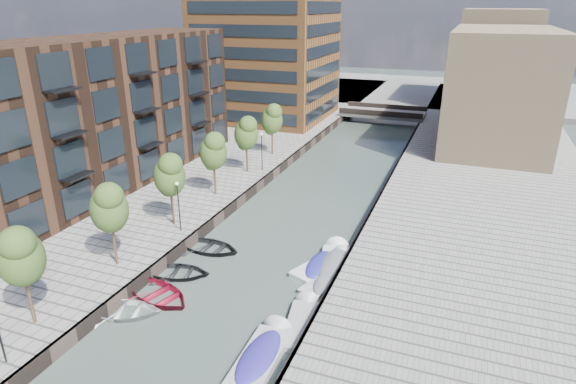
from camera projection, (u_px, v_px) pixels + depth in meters
The scene contains 29 objects.
water at pixel (326, 187), 49.99m from camera, with size 300.00×300.00×0.00m, color #38473F.
quay_left at pixel (57, 148), 61.73m from camera, with size 60.00×140.00×1.00m, color gray.
quay_right at pixel (492, 204), 44.50m from camera, with size 20.00×140.00×1.00m, color gray.
quay_wall_left at pixel (272, 176), 51.82m from camera, with size 0.25×140.00×1.00m, color #332823.
quay_wall_right at pixel (385, 190), 47.78m from camera, with size 0.25×140.00×1.00m, color #332823.
far_closure at pixel (407, 91), 102.00m from camera, with size 80.00×40.00×1.00m, color gray.
apartment_block at pixel (93, 116), 44.99m from camera, with size 8.00×38.00×14.00m, color black.
tower at pixel (267, 17), 71.53m from camera, with size 18.00×18.00×30.00m, color brown.
tan_block_near at pixel (499, 86), 60.90m from camera, with size 12.00×25.00×14.00m, color #98805D.
tan_block_far at pixel (496, 58), 83.16m from camera, with size 12.00×20.00×16.00m, color #98805D.
bridge at pixel (383, 113), 77.32m from camera, with size 13.00×6.00×1.30m.
tree_1 at pixel (20, 254), 25.63m from camera, with size 2.50×2.50×5.95m.
tree_2 at pixel (109, 206), 31.72m from camera, with size 2.50×2.50×5.95m.
tree_3 at pixel (169, 174), 37.81m from camera, with size 2.50×2.50×5.95m.
tree_4 at pixel (213, 150), 43.90m from camera, with size 2.50×2.50×5.95m.
tree_5 at pixel (246, 132), 49.99m from camera, with size 2.50×2.50×5.95m.
tree_6 at pixel (272, 118), 56.08m from camera, with size 2.50×2.50×5.95m.
lamp_1 at pixel (178, 202), 37.17m from camera, with size 0.24×0.24×4.12m.
lamp_2 at pixel (262, 148), 51.09m from camera, with size 0.24×0.24×4.12m.
sloop_1 at pixel (178, 275), 33.73m from camera, with size 3.27×4.58×0.95m, color black.
sloop_2 at pixel (159, 298), 31.10m from camera, with size 3.69×5.16×1.07m, color maroon.
sloop_3 at pixel (125, 314), 29.51m from camera, with size 3.32×4.64×0.96m, color silver.
sloop_4 at pixel (210, 250), 37.14m from camera, with size 3.52×4.93×1.02m, color black.
motorboat_0 at pixel (263, 354), 25.85m from camera, with size 2.09×5.59×1.84m.
motorboat_1 at pixel (330, 281), 32.76m from camera, with size 3.03×4.79×1.51m.
motorboat_2 at pixel (303, 321), 28.75m from camera, with size 2.54×5.12×1.63m.
motorboat_3 at pixel (323, 265), 34.71m from camera, with size 3.53×5.28×1.67m.
motorboat_4 at pixel (334, 262), 35.03m from camera, with size 2.96×5.95×1.89m.
car at pixel (455, 129), 66.56m from camera, with size 1.42×3.52×1.20m, color #B1B3B6.
Camera 1 is at (12.95, -5.06, 17.78)m, focal length 30.00 mm.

